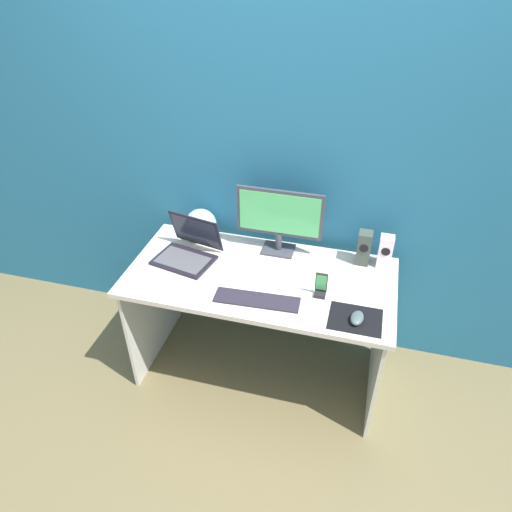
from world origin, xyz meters
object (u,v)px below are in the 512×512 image
object	(u,v)px
monitor	(279,218)
mouse	(357,318)
keyboard_external	(257,300)
fishbowl	(201,225)
speaker_right	(385,251)
laptop	(188,250)
speaker_near_monitor	(364,248)
phone_in_dock	(321,288)

from	to	relation	value
monitor	mouse	distance (m)	0.70
monitor	keyboard_external	size ratio (longest dim) A/B	1.13
fishbowl	speaker_right	bearing A→B (deg)	-0.38
laptop	mouse	bearing A→B (deg)	-16.28
laptop	keyboard_external	world-z (taller)	laptop
speaker_right	speaker_near_monitor	xyz separation A→B (m)	(-0.11, 0.00, 0.00)
speaker_right	fishbowl	world-z (taller)	speaker_right
phone_in_dock	fishbowl	bearing A→B (deg)	155.72
laptop	fishbowl	bearing A→B (deg)	89.50
monitor	keyboard_external	xyz separation A→B (m)	(-0.01, -0.45, -0.21)
laptop	mouse	size ratio (longest dim) A/B	3.63
speaker_near_monitor	mouse	distance (m)	0.49
fishbowl	mouse	distance (m)	1.07
speaker_right	laptop	xyz separation A→B (m)	(-1.06, -0.20, -0.05)
speaker_near_monitor	laptop	xyz separation A→B (m)	(-0.94, -0.20, -0.05)
laptop	mouse	xyz separation A→B (m)	(0.96, -0.28, -0.03)
fishbowl	mouse	size ratio (longest dim) A/B	1.87
monitor	keyboard_external	distance (m)	0.50
fishbowl	mouse	xyz separation A→B (m)	(0.96, -0.49, -0.07)
speaker_right	monitor	bearing A→B (deg)	-179.18
fishbowl	phone_in_dock	size ratio (longest dim) A/B	1.34
monitor	mouse	xyz separation A→B (m)	(0.48, -0.47, -0.20)
monitor	phone_in_dock	size ratio (longest dim) A/B	3.44
phone_in_dock	speaker_near_monitor	bearing A→B (deg)	61.87
keyboard_external	mouse	distance (m)	0.49
fishbowl	laptop	bearing A→B (deg)	-90.50
monitor	phone_in_dock	bearing A→B (deg)	-48.54
keyboard_external	phone_in_dock	size ratio (longest dim) A/B	3.05
monitor	mouse	world-z (taller)	monitor
speaker_near_monitor	keyboard_external	size ratio (longest dim) A/B	0.45
laptop	fishbowl	world-z (taller)	laptop
phone_in_dock	speaker_right	bearing A→B (deg)	48.90
mouse	monitor	bearing A→B (deg)	142.94
laptop	speaker_near_monitor	bearing A→B (deg)	12.08
fishbowl	speaker_near_monitor	bearing A→B (deg)	-0.43
speaker_near_monitor	keyboard_external	world-z (taller)	speaker_near_monitor
fishbowl	keyboard_external	size ratio (longest dim) A/B	0.44
phone_in_dock	keyboard_external	bearing A→B (deg)	-157.36
monitor	fishbowl	distance (m)	0.49
mouse	phone_in_dock	size ratio (longest dim) A/B	0.72
laptop	phone_in_dock	distance (m)	0.77
speaker_near_monitor	laptop	distance (m)	0.96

